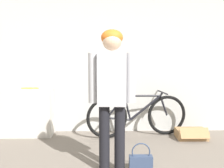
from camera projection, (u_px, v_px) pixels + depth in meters
wall_back at (110, 63)px, 4.86m from camera, size 8.00×0.07×2.60m
side_shelf at (24, 112)px, 4.69m from camera, size 1.03×0.40×0.84m
person at (112, 86)px, 3.17m from camera, size 0.57×0.27×1.76m
bicycle at (137, 115)px, 4.63m from camera, size 1.80×0.49×0.79m
banana at (30, 88)px, 4.68m from camera, size 0.35×0.09×0.03m
handbag at (141, 162)px, 3.29m from camera, size 0.29×0.11×0.37m
cardboard_box at (191, 134)px, 4.55m from camera, size 0.51×0.42×0.23m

